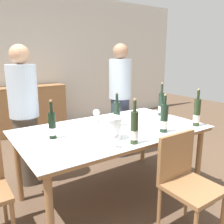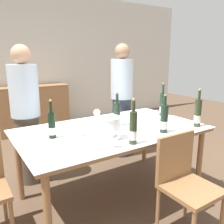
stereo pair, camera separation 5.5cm
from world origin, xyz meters
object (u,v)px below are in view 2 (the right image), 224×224
Objects in this scene: person_guest_left at (122,101)px; person_host at (26,116)px; wine_bottle_1 at (117,115)px; chair_near_front at (184,178)px; ice_bucket at (110,127)px; wine_bottle_5 at (52,125)px; sideboard_cabinet at (34,109)px; wine_bottle_2 at (133,128)px; wine_bottle_3 at (162,105)px; wine_glass_1 at (77,126)px; wine_glass_3 at (113,136)px; wine_glass_4 at (97,113)px; wine_glass_2 at (156,114)px; wine_glass_0 at (120,122)px; dining_table at (112,134)px; wine_bottle_4 at (164,119)px; wine_bottle_0 at (198,114)px.

person_host is at bearing -178.42° from person_guest_left.
person_host reaches higher than wine_bottle_1.
person_host reaches higher than chair_near_front.
wine_bottle_1 is at bearing -128.35° from person_guest_left.
chair_near_front is (0.39, -0.56, -0.37)m from ice_bucket.
chair_near_front is (0.83, -0.86, -0.39)m from wine_bottle_5.
sideboard_cabinet is 3.30m from wine_bottle_2.
sideboard_cabinet is at bearing 88.04° from ice_bucket.
wine_bottle_3 is 2.83× the size of wine_glass_1.
wine_glass_3 is at bearing 144.87° from chair_near_front.
sideboard_cabinet is at bearing 108.56° from wine_bottle_3.
wine_glass_4 is at bearing 84.30° from wine_bottle_2.
wine_bottle_5 reaches higher than wine_glass_2.
sideboard_cabinet is 2.88m from wine_bottle_3.
wine_bottle_3 reaches higher than sideboard_cabinet.
wine_bottle_1 is 2.50× the size of wine_glass_1.
ice_bucket is 1.42m from person_guest_left.
chair_near_front is (-0.36, -0.75, -0.36)m from wine_glass_2.
ice_bucket is 0.41m from wine_bottle_1.
person_guest_left reaches higher than wine_glass_4.
chair_near_front is 0.52× the size of person_guest_left.
wine_glass_0 is (0.12, 0.37, -0.05)m from wine_bottle_2.
ice_bucket reaches higher than wine_glass_3.
wine_glass_2 reaches higher than dining_table.
person_host is at bearing 107.18° from wine_glass_3.
wine_bottle_2 is 1.55m from person_guest_left.
wine_bottle_1 reaches higher than sideboard_cabinet.
wine_bottle_4 is at bearing -59.31° from wine_bottle_1.
person_guest_left is (0.37, 1.24, -0.06)m from wine_bottle_4.
wine_glass_3 is (-1.12, -0.56, -0.04)m from wine_bottle_3.
person_guest_left is at bearing 58.17° from wine_bottle_2.
person_guest_left is at bearing 53.73° from wine_glass_0.
person_guest_left is (-0.08, 1.29, -0.07)m from wine_bottle_0.
chair_near_front is at bearing -148.96° from wine_bottle_0.
wine_glass_1 is (-0.45, 0.07, 0.02)m from wine_glass_0.
wine_glass_2 is at bearing 25.19° from wine_glass_3.
person_guest_left is at bearing 49.38° from dining_table.
wine_glass_1 reaches higher than wine_glass_3.
wine_bottle_4 is 0.86m from wine_glass_1.
wine_bottle_1 is 0.72m from wine_bottle_5.
wine_bottle_0 reaches higher than wine_glass_0.
wine_bottle_5 is 2.69× the size of wine_glass_2.
sideboard_cabinet reaches higher than wine_glass_2.
person_guest_left reaches higher than dining_table.
person_guest_left is at bearing 73.41° from wine_bottle_4.
wine_bottle_1 reaches higher than wine_glass_1.
wine_glass_3 is at bearing -127.90° from person_guest_left.
wine_glass_4 reaches higher than chair_near_front.
wine_bottle_2 is 1.41m from person_host.
dining_table is at bearing 57.89° from wine_glass_3.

